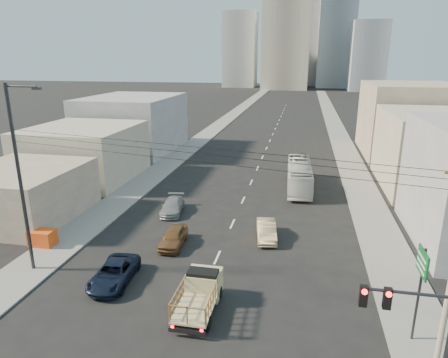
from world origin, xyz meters
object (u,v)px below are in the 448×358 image
(city_bus, at_px, (299,175))
(green_sign, at_px, (421,273))
(navy_pickup, at_px, (114,273))
(sedan_brown, at_px, (174,237))
(crate_stack, at_px, (42,238))
(sedan_grey, at_px, (172,206))
(flatbed_pickup, at_px, (199,292))
(streetlamp_left, at_px, (21,176))
(sedan_tan, at_px, (266,230))
(traffic_signal, at_px, (418,332))

(city_bus, bearing_deg, green_sign, -78.23)
(navy_pickup, xyz_separation_m, city_bus, (10.82, 21.38, 0.79))
(city_bus, bearing_deg, sedan_brown, -121.63)
(navy_pickup, relative_size, crate_stack, 2.55)
(green_sign, bearing_deg, sedan_grey, 140.37)
(flatbed_pickup, relative_size, city_bus, 0.43)
(city_bus, relative_size, crate_stack, 5.69)
(navy_pickup, relative_size, streetlamp_left, 0.38)
(sedan_grey, xyz_separation_m, green_sign, (16.90, -13.99, 3.12))
(green_sign, bearing_deg, crate_stack, 166.75)
(flatbed_pickup, relative_size, streetlamp_left, 0.37)
(navy_pickup, xyz_separation_m, crate_stack, (-7.44, 3.60, 0.05))
(sedan_brown, bearing_deg, green_sign, -30.92)
(navy_pickup, bearing_deg, sedan_tan, 39.53)
(city_bus, bearing_deg, flatbed_pickup, -104.48)
(flatbed_pickup, height_order, navy_pickup, flatbed_pickup)
(sedan_tan, distance_m, sedan_grey, 9.55)
(sedan_brown, bearing_deg, sedan_tan, 17.75)
(city_bus, distance_m, sedan_tan, 13.41)
(city_bus, xyz_separation_m, sedan_brown, (-8.84, -15.75, -0.76))
(sedan_brown, xyz_separation_m, crate_stack, (-9.43, -2.02, 0.03))
(flatbed_pickup, relative_size, sedan_grey, 1.03)
(traffic_signal, relative_size, green_sign, 1.20)
(city_bus, xyz_separation_m, streetlamp_left, (-16.66, -20.97, 5.01))
(flatbed_pickup, bearing_deg, traffic_signal, -29.91)
(sedan_tan, distance_m, green_sign, 13.44)
(traffic_signal, xyz_separation_m, streetlamp_left, (-21.16, 7.51, 2.36))
(city_bus, bearing_deg, traffic_signal, -83.35)
(crate_stack, bearing_deg, sedan_brown, 12.11)
(sedan_grey, height_order, crate_stack, crate_stack)
(sedan_tan, xyz_separation_m, traffic_signal, (6.71, -15.27, 3.42))
(crate_stack, bearing_deg, city_bus, 44.23)
(streetlamp_left, relative_size, crate_stack, 6.67)
(flatbed_pickup, distance_m, sedan_tan, 10.21)
(navy_pickup, distance_m, streetlamp_left, 8.24)
(crate_stack, bearing_deg, traffic_signal, -25.16)
(traffic_signal, xyz_separation_m, green_sign, (1.39, 5.01, -0.34))
(flatbed_pickup, relative_size, traffic_signal, 0.73)
(navy_pickup, bearing_deg, sedan_grey, 86.89)
(flatbed_pickup, xyz_separation_m, sedan_grey, (-6.05, 13.56, -0.47))
(sedan_tan, height_order, green_sign, green_sign)
(streetlamp_left, bearing_deg, navy_pickup, -4.04)
(crate_stack, bearing_deg, flatbed_pickup, -21.54)
(flatbed_pickup, distance_m, navy_pickup, 6.12)
(sedan_tan, height_order, sedan_grey, sedan_tan)
(city_bus, distance_m, traffic_signal, 28.95)
(navy_pickup, bearing_deg, flatbed_pickup, -19.67)
(flatbed_pickup, height_order, green_sign, green_sign)
(sedan_brown, xyz_separation_m, traffic_signal, (13.34, -12.72, 3.41))
(navy_pickup, bearing_deg, green_sign, -11.08)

